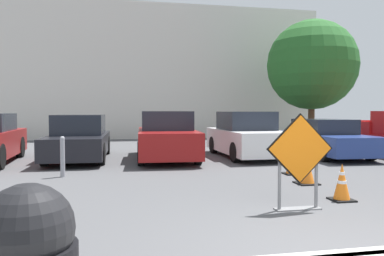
% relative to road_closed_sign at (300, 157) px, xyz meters
% --- Properties ---
extents(ground_plane, '(96.00, 96.00, 0.00)m').
position_rel_road_closed_sign_xyz_m(ground_plane, '(-0.46, 7.88, -0.86)').
color(ground_plane, '#4C4C4F').
extents(road_closed_sign, '(1.13, 0.20, 1.56)m').
position_rel_road_closed_sign_xyz_m(road_closed_sign, '(0.00, 0.00, 0.00)').
color(road_closed_sign, black).
rests_on(road_closed_sign, ground_plane).
extents(traffic_cone_nearest, '(0.38, 0.38, 0.67)m').
position_rel_road_closed_sign_xyz_m(traffic_cone_nearest, '(1.06, 0.45, -0.54)').
color(traffic_cone_nearest, black).
rests_on(traffic_cone_nearest, ground_plane).
extents(traffic_cone_second, '(0.45, 0.45, 0.67)m').
position_rel_road_closed_sign_xyz_m(traffic_cone_second, '(1.20, 1.99, -0.54)').
color(traffic_cone_second, black).
rests_on(traffic_cone_second, ground_plane).
extents(traffic_cone_third, '(0.43, 0.43, 0.59)m').
position_rel_road_closed_sign_xyz_m(traffic_cone_third, '(1.47, 3.23, -0.58)').
color(traffic_cone_third, black).
rests_on(traffic_cone_third, ground_plane).
extents(parked_car_third, '(1.90, 4.71, 1.48)m').
position_rel_road_closed_sign_xyz_m(parked_car_third, '(-4.12, 7.38, -0.18)').
color(parked_car_third, black).
rests_on(parked_car_third, ground_plane).
extents(parked_car_fourth, '(2.10, 4.65, 1.60)m').
position_rel_road_closed_sign_xyz_m(parked_car_fourth, '(-1.28, 6.88, -0.12)').
color(parked_car_fourth, maroon).
rests_on(parked_car_fourth, ground_plane).
extents(parked_car_fifth, '(1.91, 4.29, 1.59)m').
position_rel_road_closed_sign_xyz_m(parked_car_fifth, '(1.56, 6.99, -0.14)').
color(parked_car_fifth, white).
rests_on(parked_car_fifth, ground_plane).
extents(parked_car_sixth, '(1.98, 4.74, 1.32)m').
position_rel_road_closed_sign_xyz_m(parked_car_sixth, '(4.41, 6.69, -0.24)').
color(parked_car_sixth, navy).
rests_on(parked_car_sixth, ground_plane).
extents(bollard_nearest, '(0.12, 0.12, 0.99)m').
position_rel_road_closed_sign_xyz_m(bollard_nearest, '(-4.19, 3.94, -0.34)').
color(bollard_nearest, gray).
rests_on(bollard_nearest, ground_plane).
extents(building_facade_backdrop, '(19.13, 5.00, 7.92)m').
position_rel_road_closed_sign_xyz_m(building_facade_backdrop, '(-0.16, 18.80, 3.10)').
color(building_facade_backdrop, beige).
rests_on(building_facade_backdrop, ground_plane).
extents(street_tree_behind_lot, '(4.57, 4.57, 6.27)m').
position_rel_road_closed_sign_xyz_m(street_tree_behind_lot, '(6.91, 12.20, 3.11)').
color(street_tree_behind_lot, '#513823').
rests_on(street_tree_behind_lot, ground_plane).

